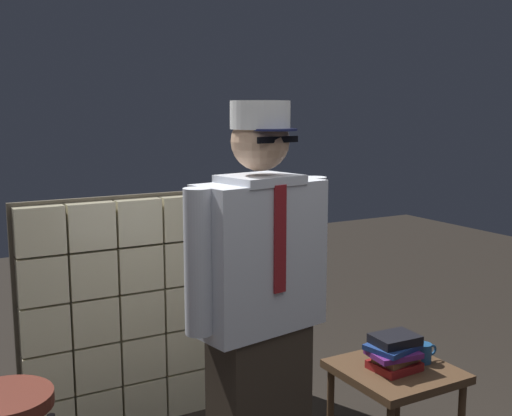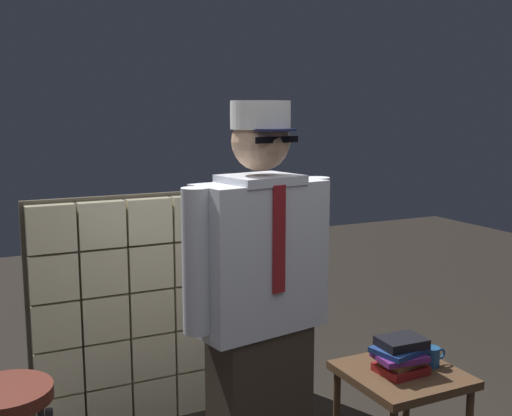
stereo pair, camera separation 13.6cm
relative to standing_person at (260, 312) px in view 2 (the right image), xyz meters
name	(u,v)px [view 2 (the right image)]	position (x,y,z in m)	size (l,w,h in m)	color
glass_block_wall	(172,307)	(-0.02, 1.07, -0.29)	(1.55, 0.10, 1.30)	beige
standing_person	(260,312)	(0.00, 0.00, 0.00)	(0.71, 0.34, 1.76)	#382D23
side_table	(402,384)	(0.77, 0.04, -0.48)	(0.52, 0.52, 0.50)	#513823
book_stack	(401,356)	(0.75, 0.03, -0.33)	(0.26, 0.23, 0.17)	maroon
coffee_mug	(432,357)	(0.93, 0.02, -0.37)	(0.13, 0.08, 0.09)	navy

